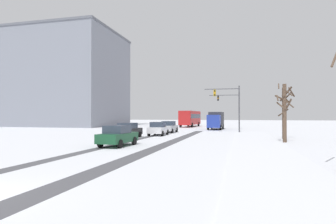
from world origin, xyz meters
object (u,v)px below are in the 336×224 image
Objects in this scene: traffic_signal_near_right at (230,101)px; car_white_second at (158,129)px; bare_tree_sidewalk_mid at (284,111)px; bare_tree_sidewalk_far at (284,110)px; car_silver_lead at (169,127)px; car_dark_green_fourth at (118,136)px; bus_oncoming at (190,117)px; car_black_third at (128,130)px; office_building_far_left_block at (70,80)px; traffic_signal_far_right at (231,105)px; box_truck_delivery at (216,120)px.

traffic_signal_near_right is 1.57× the size of car_white_second.
bare_tree_sidewalk_mid is at bearing -23.05° from car_white_second.
bare_tree_sidewalk_mid is at bearing -68.01° from traffic_signal_near_right.
traffic_signal_near_right is 10.45m from bare_tree_sidewalk_far.
car_dark_green_fourth is at bearing -88.96° from car_silver_lead.
car_dark_green_fourth is 0.38× the size of bus_oncoming.
bare_tree_sidewalk_mid is at bearing -4.39° from car_black_third.
car_white_second is 0.77× the size of bare_tree_sidewalk_mid.
car_white_second is at bearing -41.72° from office_building_far_left_block.
traffic_signal_near_right is at bearing 111.99° from bare_tree_sidewalk_mid.
car_dark_green_fourth is 17.53m from bare_tree_sidewalk_far.
car_white_second is 40.80m from office_building_far_left_block.
bus_oncoming is 36.26m from bare_tree_sidewalk_mid.
bare_tree_sidewalk_far is (14.07, -7.12, 2.17)m from car_silver_lead.
traffic_signal_far_right is 21.51m from bare_tree_sidewalk_far.
car_silver_lead is 0.77× the size of bare_tree_sidewalk_mid.
office_building_far_left_block is (-29.74, 38.52, 10.12)m from car_dark_green_fourth.
office_building_far_left_block is (-42.88, 31.99, 8.14)m from bare_tree_sidewalk_mid.
car_black_third is at bearing -169.61° from bare_tree_sidewalk_far.
bare_tree_sidewalk_far reaches higher than car_black_third.
office_building_far_left_block is at bearing 138.28° from car_white_second.
traffic_signal_far_right reaches higher than car_black_third.
car_dark_green_fourth is (-7.99, -19.27, -3.53)m from traffic_signal_near_right.
car_white_second is 14.24m from bare_tree_sidewalk_far.
traffic_signal_far_right is 21.01m from car_white_second.
car_black_third is 15.61m from bare_tree_sidewalk_mid.
traffic_signal_near_right is 0.87× the size of box_truck_delivery.
traffic_signal_near_right is 1.57× the size of car_silver_lead.
car_black_third is 0.78× the size of bare_tree_sidewalk_mid.
traffic_signal_near_right is at bearing -66.44° from bus_oncoming.
traffic_signal_far_right reaches higher than bare_tree_sidewalk_far.
traffic_signal_far_right reaches higher than box_truck_delivery.
office_building_far_left_block is (-27.44, 30.81, 10.12)m from car_black_third.
car_silver_lead is at bearing 140.11° from bare_tree_sidewalk_mid.
box_truck_delivery is at bearing 109.19° from bare_tree_sidewalk_mid.
bus_oncoming is (-8.83, 8.61, -2.39)m from traffic_signal_far_right.
traffic_signal_far_right is 16.18m from car_silver_lead.
bus_oncoming is at bearing 91.77° from car_silver_lead.
car_white_second is 12.22m from car_dark_green_fourth.
bare_tree_sidewalk_mid reaches higher than car_dark_green_fourth.
bare_tree_sidewalk_mid reaches higher than car_black_third.
office_building_far_left_block reaches higher than bus_oncoming.
car_black_third is 42.48m from office_building_far_left_block.
traffic_signal_far_right is 0.59× the size of bus_oncoming.
bus_oncoming is at bearing 112.96° from bare_tree_sidewalk_mid.
car_white_second is 0.99× the size of car_dark_green_fourth.
bare_tree_sidewalk_far is at bearing 37.77° from car_dark_green_fourth.
car_black_third is at bearing -48.31° from office_building_far_left_block.
traffic_signal_far_right is (-0.16, 12.02, 0.03)m from traffic_signal_near_right.
bare_tree_sidewalk_far is at bearing -65.29° from box_truck_delivery.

